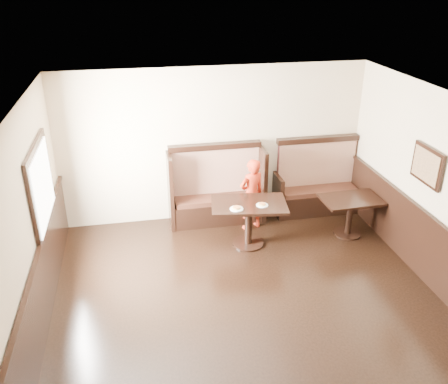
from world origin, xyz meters
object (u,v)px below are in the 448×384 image
object	(u,v)px
table_main	(249,213)
table_neighbor	(350,208)
booth_neighbor	(317,187)
child	(252,195)
booth_main	(216,194)

from	to	relation	value
table_main	table_neighbor	world-z (taller)	table_main
booth_neighbor	table_neighbor	xyz separation A→B (m)	(0.22, -1.00, 0.04)
child	table_neighbor	bearing A→B (deg)	142.00
table_neighbor	child	bearing A→B (deg)	158.96
table_neighbor	child	world-z (taller)	child
booth_neighbor	child	world-z (taller)	booth_neighbor
table_main	booth_neighbor	bearing A→B (deg)	40.59
booth_main	table_main	xyz separation A→B (m)	(0.36, -0.99, 0.07)
booth_main	table_neighbor	size ratio (longest dim) A/B	1.70
booth_main	child	world-z (taller)	booth_main
booth_neighbor	table_main	bearing A→B (deg)	-148.02
booth_neighbor	table_neighbor	world-z (taller)	booth_neighbor
table_main	booth_main	bearing A→B (deg)	118.69
booth_neighbor	table_main	xyz separation A→B (m)	(-1.59, -0.99, 0.12)
booth_main	child	size ratio (longest dim) A/B	1.32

